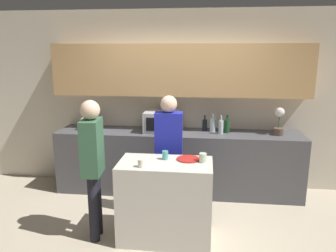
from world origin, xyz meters
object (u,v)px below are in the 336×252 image
object	(u,v)px
microwave	(162,122)
cup_0	(203,158)
bottle_0	(205,125)
bottle_3	(227,126)
person_center	(93,159)
person_left	(169,147)
potted_plant	(279,121)
bottle_2	(221,127)
cup_1	(165,155)
cup_2	(141,163)
plate_on_island	(188,159)
toaster	(91,124)
bottle_1	(213,125)

from	to	relation	value
microwave	cup_0	world-z (taller)	microwave
cup_0	bottle_0	bearing A→B (deg)	89.64
bottle_3	person_center	bearing A→B (deg)	-136.99
bottle_3	person_left	size ratio (longest dim) A/B	0.17
potted_plant	bottle_0	world-z (taller)	potted_plant
bottle_2	person_left	xyz separation A→B (m)	(-0.67, -0.72, -0.11)
cup_1	cup_2	distance (m)	0.35
microwave	potted_plant	world-z (taller)	potted_plant
bottle_0	plate_on_island	xyz separation A→B (m)	(-0.17, -1.30, -0.10)
bottle_0	cup_1	xyz separation A→B (m)	(-0.43, -1.32, -0.06)
plate_on_island	cup_2	distance (m)	0.56
toaster	cup_2	xyz separation A→B (m)	(1.06, -1.47, -0.07)
cup_1	toaster	bearing A→B (deg)	136.94
bottle_1	person_left	world-z (taller)	person_left
microwave	bottle_1	size ratio (longest dim) A/B	1.90
microwave	person_center	size ratio (longest dim) A/B	0.33
toaster	potted_plant	bearing A→B (deg)	-0.00
toaster	potted_plant	distance (m)	2.75
plate_on_island	cup_1	world-z (taller)	cup_1
potted_plant	microwave	bearing A→B (deg)	-179.95
person_center	cup_0	bearing A→B (deg)	90.76
toaster	person_left	distance (m)	1.48
bottle_3	cup_2	size ratio (longest dim) A/B	3.15
bottle_1	cup_2	world-z (taller)	bottle_1
cup_2	person_center	world-z (taller)	person_center
cup_2	person_center	size ratio (longest dim) A/B	0.05
cup_0	cup_2	world-z (taller)	cup_0
microwave	potted_plant	xyz separation A→B (m)	(1.66, 0.00, 0.05)
bottle_1	plate_on_island	world-z (taller)	bottle_1
cup_2	cup_1	bearing A→B (deg)	50.99
potted_plant	person_center	distance (m)	2.64
potted_plant	cup_1	bearing A→B (deg)	-140.80
bottle_2	cup_2	bearing A→B (deg)	-121.53
bottle_2	cup_1	size ratio (longest dim) A/B	2.74
plate_on_island	cup_0	world-z (taller)	cup_0
person_center	cup_1	bearing A→B (deg)	97.19
cup_2	person_left	size ratio (longest dim) A/B	0.05
bottle_2	person_left	bearing A→B (deg)	-133.06
potted_plant	cup_2	xyz separation A→B (m)	(-1.69, -1.47, -0.17)
plate_on_island	person_left	bearing A→B (deg)	122.49
microwave	plate_on_island	xyz separation A→B (m)	(0.45, -1.18, -0.16)
person_center	bottle_0	bearing A→B (deg)	135.68
cup_1	person_left	bearing A→B (deg)	91.47
bottle_0	bottle_1	bearing A→B (deg)	-8.19
toaster	potted_plant	size ratio (longest dim) A/B	0.66
toaster	bottle_1	xyz separation A→B (m)	(1.83, 0.10, 0.01)
bottle_3	person_left	bearing A→B (deg)	-133.29
microwave	potted_plant	distance (m)	1.66
bottle_3	person_center	xyz separation A→B (m)	(-1.53, -1.43, -0.09)
microwave	cup_2	bearing A→B (deg)	-91.09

